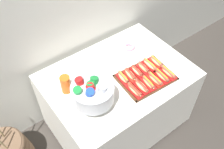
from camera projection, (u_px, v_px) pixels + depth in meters
ground_plane at (117, 122)px, 2.92m from camera, size 10.00×10.00×0.00m
buffet_table at (118, 100)px, 2.62m from camera, size 1.32×0.95×0.79m
serving_tray at (146, 78)px, 2.31m from camera, size 0.50×0.39×0.01m
hot_dog_0 at (135, 90)px, 2.17m from camera, size 0.06×0.18×0.06m
hot_dog_1 at (142, 87)px, 2.20m from camera, size 0.07×0.17×0.06m
hot_dog_2 at (148, 83)px, 2.23m from camera, size 0.08×0.17×0.06m
hot_dog_3 at (155, 79)px, 2.26m from camera, size 0.07×0.18×0.06m
hot_dog_4 at (162, 76)px, 2.28m from camera, size 0.08×0.18×0.06m
hot_dog_5 at (168, 72)px, 2.31m from camera, size 0.07×0.18×0.06m
hot_dog_6 at (123, 78)px, 2.26m from camera, size 0.08×0.16×0.06m
hot_dog_7 at (130, 75)px, 2.29m from camera, size 0.08×0.17×0.06m
hot_dog_8 at (137, 71)px, 2.32m from camera, size 0.07×0.16×0.06m
hot_dog_9 at (144, 68)px, 2.35m from camera, size 0.07×0.16×0.06m
hot_dog_10 at (150, 65)px, 2.38m from camera, size 0.07×0.18×0.06m
hot_dog_11 at (156, 62)px, 2.40m from camera, size 0.07×0.17×0.06m
punch_bowl at (92, 92)px, 1.99m from camera, size 0.34×0.34×0.28m
cup_stack at (66, 84)px, 2.15m from camera, size 0.09×0.09×0.17m
donut at (129, 47)px, 2.57m from camera, size 0.12×0.12×0.03m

